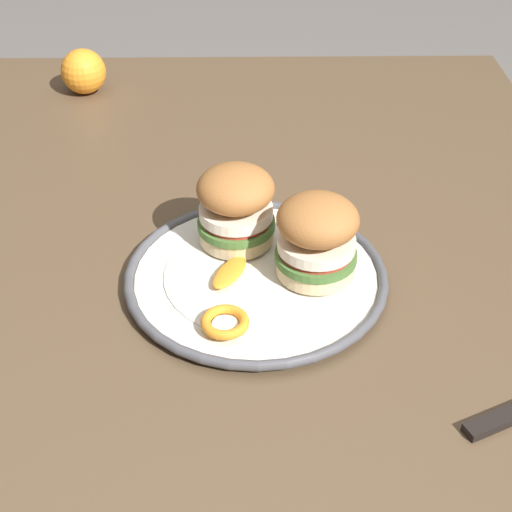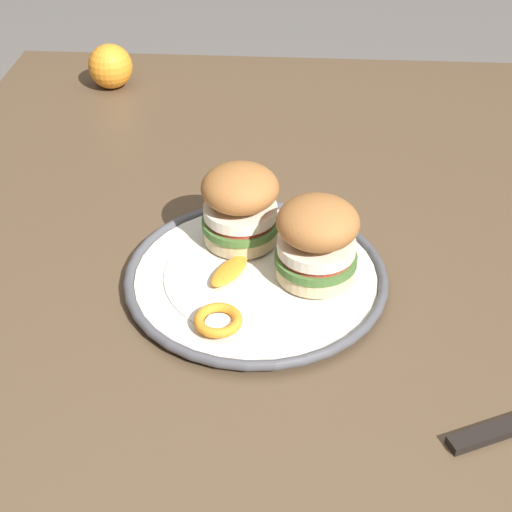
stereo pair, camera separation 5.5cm
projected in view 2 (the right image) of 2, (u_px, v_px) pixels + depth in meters
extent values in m
cube|color=brown|center=(247.00, 255.00, 0.96)|extent=(1.25, 0.98, 0.03)
cube|color=brown|center=(465.00, 246.00, 1.62)|extent=(0.06, 0.06, 0.73)
cube|color=brown|center=(76.00, 231.00, 1.66)|extent=(0.06, 0.06, 0.73)
cylinder|color=silver|center=(256.00, 279.00, 0.89)|extent=(0.29, 0.29, 0.01)
torus|color=#4C4C51|center=(256.00, 275.00, 0.89)|extent=(0.31, 0.31, 0.01)
cylinder|color=silver|center=(256.00, 274.00, 0.89)|extent=(0.22, 0.22, 0.00)
cylinder|color=beige|center=(241.00, 232.00, 0.93)|extent=(0.09, 0.09, 0.02)
cylinder|color=#477033|center=(241.00, 223.00, 0.92)|extent=(0.10, 0.10, 0.01)
cylinder|color=#BC3828|center=(240.00, 217.00, 0.92)|extent=(0.09, 0.09, 0.01)
cylinder|color=silver|center=(240.00, 211.00, 0.91)|extent=(0.09, 0.09, 0.01)
ellipsoid|color=#A36633|center=(240.00, 188.00, 0.89)|extent=(0.13, 0.13, 0.05)
cylinder|color=beige|center=(315.00, 268.00, 0.88)|extent=(0.09, 0.09, 0.02)
cylinder|color=#477033|center=(316.00, 258.00, 0.87)|extent=(0.10, 0.10, 0.01)
cylinder|color=#BC3828|center=(316.00, 253.00, 0.86)|extent=(0.09, 0.09, 0.01)
cylinder|color=silver|center=(317.00, 246.00, 0.86)|extent=(0.09, 0.09, 0.01)
ellipsoid|color=#A36633|center=(318.00, 222.00, 0.84)|extent=(0.13, 0.13, 0.05)
torus|color=orange|center=(218.00, 320.00, 0.81)|extent=(0.06, 0.06, 0.01)
cylinder|color=#F4E5C6|center=(218.00, 323.00, 0.81)|extent=(0.03, 0.03, 0.00)
ellipsoid|color=orange|center=(229.00, 271.00, 0.88)|extent=(0.07, 0.05, 0.01)
sphere|color=orange|center=(110.00, 66.00, 1.32)|extent=(0.08, 0.08, 0.08)
cube|color=black|center=(491.00, 434.00, 0.71)|extent=(0.05, 0.09, 0.01)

